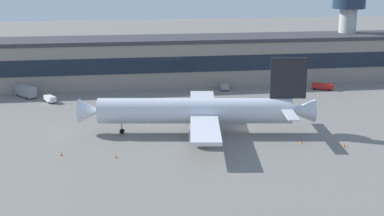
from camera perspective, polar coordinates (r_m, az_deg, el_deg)
The scene contains 12 objects.
ground_plane at distance 130.22m, azimuth 5.31°, elevation -2.16°, with size 600.00×600.00×0.00m, color slate.
terminal_building at distance 183.01m, azimuth 0.91°, elevation 5.03°, with size 171.22×19.29×15.02m.
airliner at distance 124.66m, azimuth 0.70°, elevation -0.30°, with size 53.32×45.43×17.42m.
control_tower at distance 201.10m, azimuth 15.74°, elevation 8.44°, with size 11.23×11.23×29.28m.
belt_loader at distance 176.41m, azimuth 13.33°, elevation 2.20°, with size 6.50×5.04×1.95m.
fuel_truck at distance 168.76m, azimuth -16.72°, elevation 1.71°, with size 7.03×8.52×3.35m.
follow_me_car at distance 160.36m, azimuth -14.44°, elevation 0.95°, with size 3.79×4.77×1.85m.
pushback_tractor at distance 171.96m, azimuth 3.38°, elevation 2.22°, with size 3.31×5.15×1.75m.
traffic_cone_0 at distance 121.27m, azimuth 11.18°, elevation -3.45°, with size 0.49×0.49×0.61m, color #F2590C.
traffic_cone_1 at distance 120.87m, azimuth 15.39°, elevation -3.72°, with size 0.60×0.60×0.75m, color #F2590C.
traffic_cone_2 at distance 114.33m, azimuth -13.33°, elevation -4.63°, with size 0.51×0.51×0.64m, color #F2590C.
traffic_cone_3 at distance 110.98m, azimuth -7.84°, elevation -4.95°, with size 0.51×0.51×0.64m, color #F2590C.
Camera 1 is at (-31.88, -120.97, 36.17)m, focal length 51.77 mm.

